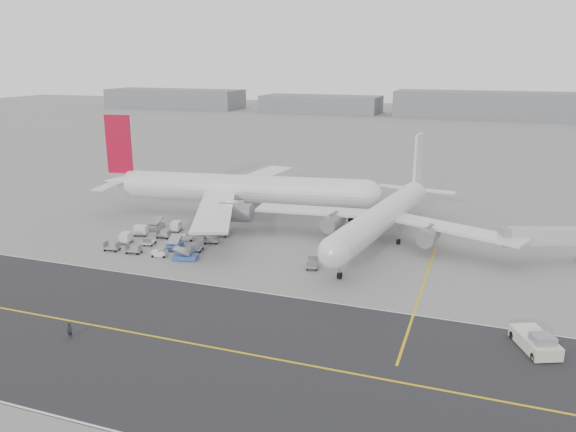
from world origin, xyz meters
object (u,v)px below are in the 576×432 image
(pushback_tug, at_px, (536,342))
(ground_crew_a, at_px, (70,331))
(airliner_b, at_px, (383,216))
(jet_bridge, at_px, (548,238))
(airliner_a, at_px, (237,189))

(pushback_tug, relative_size, ground_crew_a, 4.44)
(airliner_b, distance_m, jet_bridge, 25.92)
(jet_bridge, distance_m, ground_crew_a, 69.85)
(airliner_a, height_order, ground_crew_a, airliner_a)
(pushback_tug, height_order, jet_bridge, jet_bridge)
(airliner_b, bearing_deg, airliner_a, 175.51)
(airliner_b, height_order, pushback_tug, airliner_b)
(airliner_a, bearing_deg, ground_crew_a, 175.32)
(airliner_a, relative_size, pushback_tug, 6.93)
(airliner_b, relative_size, jet_bridge, 3.19)
(airliner_a, distance_m, airliner_b, 31.56)
(airliner_b, xyz_separation_m, pushback_tug, (22.71, -31.71, -3.79))
(jet_bridge, bearing_deg, airliner_a, 152.24)
(airliner_a, distance_m, jet_bridge, 57.27)
(airliner_b, distance_m, ground_crew_a, 54.10)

